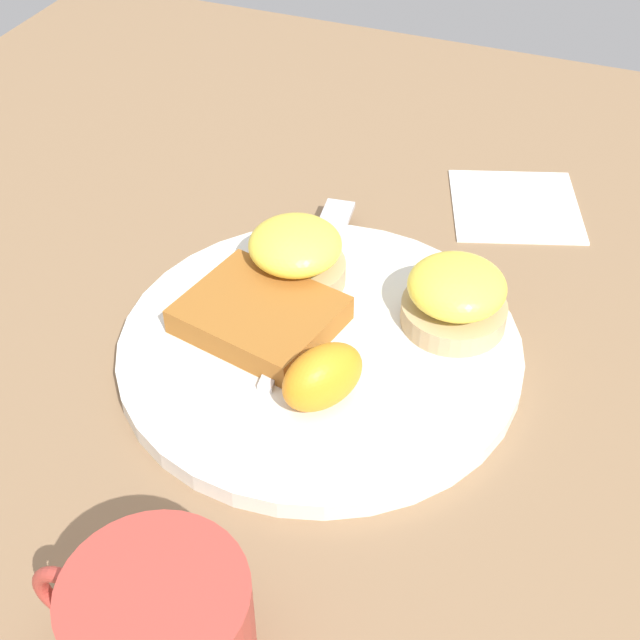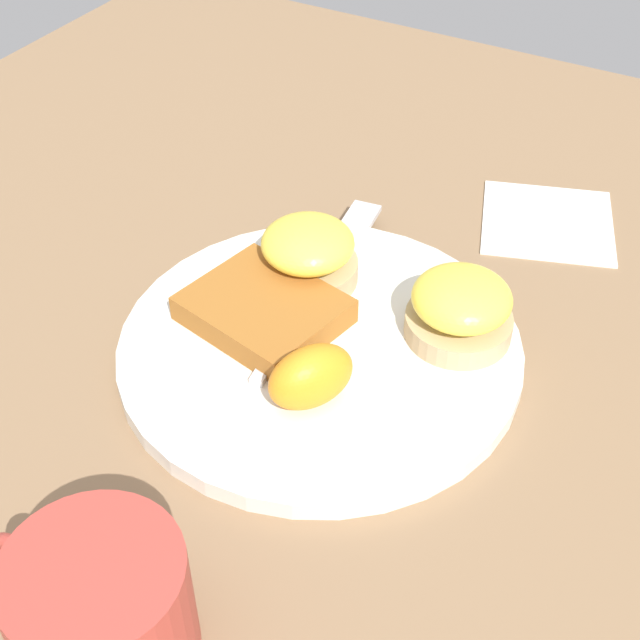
{
  "view_description": "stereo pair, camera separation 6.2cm",
  "coord_description": "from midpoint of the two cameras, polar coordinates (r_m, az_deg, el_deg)",
  "views": [
    {
      "loc": [
        -0.17,
        0.43,
        0.44
      ],
      "look_at": [
        0.0,
        0.0,
        0.03
      ],
      "focal_mm": 50.0,
      "sensor_mm": 36.0,
      "label": 1
    },
    {
      "loc": [
        -0.23,
        0.4,
        0.44
      ],
      "look_at": [
        0.0,
        0.0,
        0.03
      ],
      "focal_mm": 50.0,
      "sensor_mm": 36.0,
      "label": 2
    }
  ],
  "objects": [
    {
      "name": "orange_wedge",
      "position": [
        0.57,
        -2.91,
        -3.81
      ],
      "size": [
        0.06,
        0.07,
        0.04
      ],
      "primitive_type": "ellipsoid",
      "rotation": [
        0.0,
        0.0,
        4.18
      ],
      "color": "orange",
      "rests_on": "plate"
    },
    {
      "name": "napkin",
      "position": [
        0.8,
        10.25,
        7.18
      ],
      "size": [
        0.14,
        0.14,
        0.0
      ],
      "primitive_type": "cube",
      "rotation": [
        0.0,
        0.0,
        0.33
      ],
      "color": "white",
      "rests_on": "ground_plane"
    },
    {
      "name": "hashbrown_patty",
      "position": [
        0.64,
        -6.73,
        0.08
      ],
      "size": [
        0.12,
        0.11,
        0.02
      ],
      "primitive_type": "cube",
      "rotation": [
        0.0,
        0.0,
        -0.21
      ],
      "color": "#9C5E23",
      "rests_on": "plate"
    },
    {
      "name": "sandwich_benedict_right",
      "position": [
        0.67,
        -4.23,
        4.05
      ],
      "size": [
        0.08,
        0.08,
        0.05
      ],
      "color": "tan",
      "rests_on": "plate"
    },
    {
      "name": "fork",
      "position": [
        0.69,
        -3.04,
        2.98
      ],
      "size": [
        0.05,
        0.23,
        0.0
      ],
      "color": "silver",
      "rests_on": "plate"
    },
    {
      "name": "sandwich_benedict_left",
      "position": [
        0.63,
        5.94,
        1.38
      ],
      "size": [
        0.08,
        0.08,
        0.05
      ],
      "color": "tan",
      "rests_on": "plate"
    },
    {
      "name": "ground_plane",
      "position": [
        0.64,
        -2.76,
        -2.4
      ],
      "size": [
        1.1,
        1.1,
        0.0
      ],
      "primitive_type": "plane",
      "color": "#846647"
    },
    {
      "name": "plate",
      "position": [
        0.64,
        -2.78,
        -1.94
      ],
      "size": [
        0.29,
        0.29,
        0.01
      ],
      "primitive_type": "cylinder",
      "color": "silver",
      "rests_on": "ground_plane"
    },
    {
      "name": "cup",
      "position": [
        0.47,
        -14.11,
        -19.2
      ],
      "size": [
        0.12,
        0.09,
        0.08
      ],
      "color": "#B23D33",
      "rests_on": "ground_plane"
    }
  ]
}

